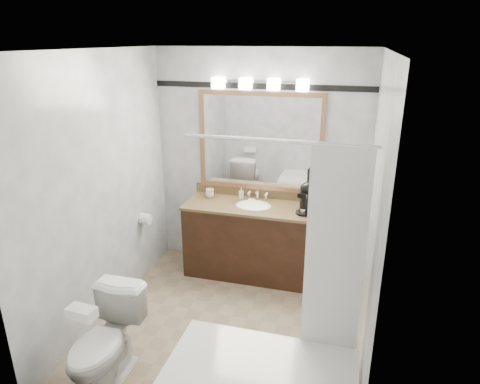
# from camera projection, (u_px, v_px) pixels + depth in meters

# --- Properties ---
(room) EXTENTS (2.42, 2.62, 2.52)m
(room) POSITION_uv_depth(u_px,v_px,m) (226.00, 204.00, 3.64)
(room) COLOR gray
(room) RESTS_ON ground
(vanity) EXTENTS (1.53, 0.58, 0.97)m
(vanity) POSITION_uv_depth(u_px,v_px,m) (253.00, 239.00, 4.84)
(vanity) COLOR black
(vanity) RESTS_ON ground
(mirror) EXTENTS (1.40, 0.04, 1.10)m
(mirror) POSITION_uv_depth(u_px,v_px,m) (260.00, 142.00, 4.72)
(mirror) COLOR #A06F48
(mirror) RESTS_ON room
(vanity_light_bar) EXTENTS (1.02, 0.14, 0.12)m
(vanity_light_bar) POSITION_uv_depth(u_px,v_px,m) (260.00, 84.00, 4.45)
(vanity_light_bar) COLOR silver
(vanity_light_bar) RESTS_ON room
(accent_stripe) EXTENTS (2.40, 0.01, 0.06)m
(accent_stripe) POSITION_uv_depth(u_px,v_px,m) (261.00, 86.00, 4.52)
(accent_stripe) COLOR black
(accent_stripe) RESTS_ON room
(bathtub) EXTENTS (1.30, 0.75, 1.96)m
(bathtub) POSITION_uv_depth(u_px,v_px,m) (265.00, 384.00, 3.01)
(bathtub) COLOR white
(bathtub) RESTS_ON ground
(tp_roll) EXTENTS (0.11, 0.12, 0.12)m
(tp_roll) POSITION_uv_depth(u_px,v_px,m) (146.00, 219.00, 4.71)
(tp_roll) COLOR white
(tp_roll) RESTS_ON room
(toilet) EXTENTS (0.43, 0.74, 0.75)m
(toilet) POSITION_uv_depth(u_px,v_px,m) (104.00, 343.00, 3.28)
(toilet) COLOR white
(toilet) RESTS_ON ground
(tissue_box) EXTENTS (0.21, 0.13, 0.08)m
(tissue_box) POSITION_uv_depth(u_px,v_px,m) (82.00, 313.00, 2.95)
(tissue_box) COLOR white
(tissue_box) RESTS_ON toilet
(coffee_maker) EXTENTS (0.18, 0.21, 0.33)m
(coffee_maker) POSITION_uv_depth(u_px,v_px,m) (306.00, 197.00, 4.45)
(coffee_maker) COLOR black
(coffee_maker) RESTS_ON vanity
(cup_left) EXTENTS (0.11, 0.11, 0.07)m
(cup_left) POSITION_uv_depth(u_px,v_px,m) (210.00, 195.00, 4.91)
(cup_left) COLOR white
(cup_left) RESTS_ON vanity
(cup_right) EXTENTS (0.12, 0.12, 0.09)m
(cup_right) POSITION_uv_depth(u_px,v_px,m) (210.00, 192.00, 4.96)
(cup_right) COLOR white
(cup_right) RESTS_ON vanity
(soap_bottle_a) EXTENTS (0.07, 0.07, 0.12)m
(soap_bottle_a) POSITION_uv_depth(u_px,v_px,m) (241.00, 193.00, 4.89)
(soap_bottle_a) COLOR white
(soap_bottle_a) RESTS_ON vanity
(soap_bar) EXTENTS (0.07, 0.04, 0.02)m
(soap_bar) POSITION_uv_depth(u_px,v_px,m) (252.00, 200.00, 4.81)
(soap_bar) COLOR beige
(soap_bar) RESTS_ON vanity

